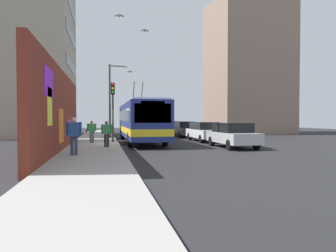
# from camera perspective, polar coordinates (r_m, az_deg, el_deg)

# --- Properties ---
(ground_plane) EXTENTS (80.00, 80.00, 0.00)m
(ground_plane) POSITION_cam_1_polar(r_m,az_deg,el_deg) (20.26, -9.82, -3.78)
(ground_plane) COLOR #232326
(sidewalk_slab) EXTENTS (48.00, 3.20, 0.15)m
(sidewalk_slab) POSITION_cam_1_polar(r_m,az_deg,el_deg) (20.23, -14.36, -3.60)
(sidewalk_slab) COLOR #9E9B93
(sidewalk_slab) RESTS_ON ground_plane
(graffiti_wall) EXTENTS (15.35, 0.32, 4.51)m
(graffiti_wall) POSITION_cam_1_polar(r_m,az_deg,el_deg) (16.97, -20.64, 2.76)
(graffiti_wall) COLOR maroon
(graffiti_wall) RESTS_ON ground_plane
(building_far_left) EXTENTS (11.11, 9.64, 17.75)m
(building_far_left) POSITION_cam_1_polar(r_m,az_deg,el_deg) (34.59, -26.86, 13.01)
(building_far_left) COLOR #9E937F
(building_far_left) RESTS_ON ground_plane
(building_far_right) EXTENTS (8.11, 9.19, 16.79)m
(building_far_right) POSITION_cam_1_polar(r_m,az_deg,el_deg) (38.66, 15.56, 11.14)
(building_far_right) COLOR gray
(building_far_right) RESTS_ON ground_plane
(city_bus) EXTENTS (11.65, 2.61, 4.89)m
(city_bus) POSITION_cam_1_polar(r_m,az_deg,el_deg) (22.47, -5.53, 1.18)
(city_bus) COLOR navy
(city_bus) RESTS_ON ground_plane
(parked_car_silver) EXTENTS (4.32, 1.95, 1.58)m
(parked_car_silver) POSITION_cam_1_polar(r_m,az_deg,el_deg) (18.69, 12.71, -1.67)
(parked_car_silver) COLOR #B7B7BC
(parked_car_silver) RESTS_ON ground_plane
(parked_car_white) EXTENTS (4.61, 1.82, 1.58)m
(parked_car_white) POSITION_cam_1_polar(r_m,az_deg,el_deg) (23.50, 7.23, -1.02)
(parked_car_white) COLOR white
(parked_car_white) RESTS_ON ground_plane
(parked_car_dark_gray) EXTENTS (4.55, 1.78, 1.58)m
(parked_car_dark_gray) POSITION_cam_1_polar(r_m,az_deg,el_deg) (29.25, 3.18, -0.54)
(parked_car_dark_gray) COLOR #38383D
(parked_car_dark_gray) RESTS_ON ground_plane
(parked_car_red) EXTENTS (4.64, 1.88, 1.58)m
(parked_car_red) POSITION_cam_1_polar(r_m,az_deg,el_deg) (34.79, 0.59, -0.22)
(parked_car_red) COLOR #B21E19
(parked_car_red) RESTS_ON ground_plane
(pedestrian_midblock) EXTENTS (0.22, 0.71, 1.56)m
(pedestrian_midblock) POSITION_cam_1_polar(r_m,az_deg,el_deg) (20.74, -14.99, -0.79)
(pedestrian_midblock) COLOR #595960
(pedestrian_midblock) RESTS_ON sidewalk_slab
(pedestrian_near_wall) EXTENTS (0.24, 0.70, 1.76)m
(pedestrian_near_wall) POSITION_cam_1_polar(r_m,az_deg,el_deg) (13.96, -18.24, -1.26)
(pedestrian_near_wall) COLOR #2D3F59
(pedestrian_near_wall) RESTS_ON sidewalk_slab
(pedestrian_at_curb) EXTENTS (0.22, 0.64, 1.56)m
(pedestrian_at_curb) POSITION_cam_1_polar(r_m,az_deg,el_deg) (17.52, -12.14, -1.15)
(pedestrian_at_curb) COLOR #1E1E2D
(pedestrian_at_curb) RESTS_ON sidewalk_slab
(traffic_light) EXTENTS (0.49, 0.28, 4.32)m
(traffic_light) POSITION_cam_1_polar(r_m,az_deg,el_deg) (21.20, -10.94, 4.69)
(traffic_light) COLOR #2D382D
(traffic_light) RESTS_ON sidewalk_slab
(street_lamp) EXTENTS (0.44, 1.67, 6.61)m
(street_lamp) POSITION_cam_1_polar(r_m,az_deg,el_deg) (26.41, -11.13, 5.96)
(street_lamp) COLOR #4C4C51
(street_lamp) RESTS_ON sidewalk_slab
(flying_pigeons) EXTENTS (7.92, 2.35, 2.33)m
(flying_pigeons) POSITION_cam_1_polar(r_m,az_deg,el_deg) (21.96, -7.27, 16.07)
(flying_pigeons) COLOR gray
(curbside_puddle) EXTENTS (1.79, 1.79, 0.00)m
(curbside_puddle) POSITION_cam_1_polar(r_m,az_deg,el_deg) (20.75, -8.23, -3.65)
(curbside_puddle) COLOR black
(curbside_puddle) RESTS_ON ground_plane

